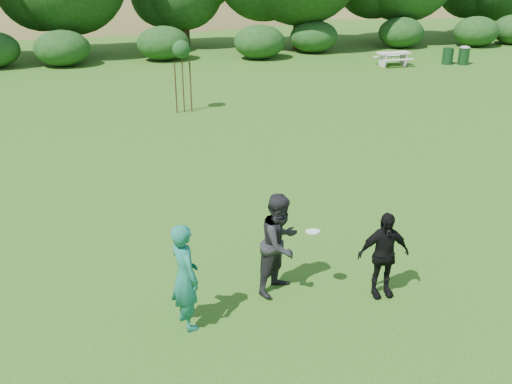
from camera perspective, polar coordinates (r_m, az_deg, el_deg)
ground at (r=10.64m, az=4.50°, el=-11.61°), size 120.00×120.00×0.00m
player_teal at (r=9.78m, az=-7.12°, el=-8.38°), size 0.65×0.81×1.94m
player_grey at (r=10.68m, az=2.45°, el=-5.18°), size 1.22×1.18×1.99m
player_black at (r=10.85m, az=12.61°, el=-6.14°), size 1.03×0.49×1.70m
trash_can_near at (r=35.18m, az=18.62°, el=12.74°), size 0.60×0.60×0.90m
frisbee at (r=10.42m, az=5.71°, el=-3.96°), size 0.27×0.27×0.06m
sapling at (r=22.93m, az=-7.47°, el=13.77°), size 0.70×0.70×2.85m
picnic_table at (r=33.79m, az=13.58°, el=13.02°), size 1.80×1.48×0.76m
trash_can_lidded at (r=35.38m, az=20.07°, el=12.76°), size 0.60×0.60×1.05m
hillside at (r=78.75m, az=-13.69°, el=9.18°), size 150.00×72.00×52.00m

